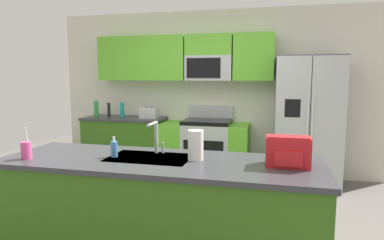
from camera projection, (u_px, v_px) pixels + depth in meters
ground_plane at (176, 225)px, 3.55m from camera, size 9.00×9.00×0.00m
kitchen_wall_unit at (204, 82)px, 5.40m from camera, size 5.20×0.43×2.60m
back_counter at (125, 144)px, 5.56m from camera, size 1.31×0.63×0.90m
range_oven at (205, 149)px, 5.25m from camera, size 1.36×0.61×1.10m
refrigerator at (307, 122)px, 4.76m from camera, size 0.90×0.76×1.85m
island_counter at (160, 212)px, 2.76m from camera, size 2.58×0.85×0.90m
toaster at (149, 113)px, 5.34m from camera, size 0.28×0.16×0.18m
pepper_mill at (109, 110)px, 5.55m from camera, size 0.05×0.05×0.23m
bottle_teal at (122, 110)px, 5.46m from camera, size 0.07×0.07×0.25m
bottle_green at (96, 109)px, 5.56m from camera, size 0.08×0.08×0.27m
sink_faucet at (156, 135)px, 2.89m from camera, size 0.08×0.21×0.28m
drink_cup_pink at (26, 150)px, 2.72m from camera, size 0.08×0.08×0.26m
soap_dispenser at (114, 149)px, 2.78m from camera, size 0.06×0.06×0.17m
paper_towel_roll at (196, 145)px, 2.68m from camera, size 0.12×0.12×0.24m
backpack at (288, 151)px, 2.49m from camera, size 0.32×0.22×0.23m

